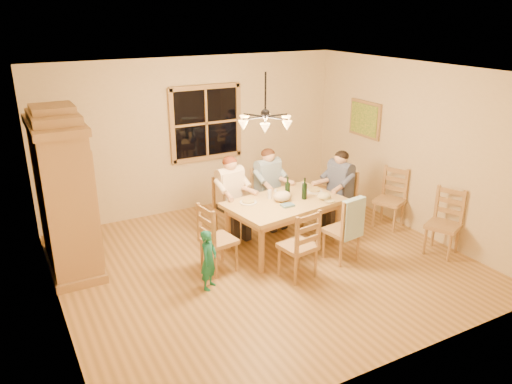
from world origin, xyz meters
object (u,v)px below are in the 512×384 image
chair_near_right (341,240)px  chair_end_right (338,211)px  armoire (65,197)px  chandelier (265,121)px  adult_woman (231,187)px  chair_far_right (268,208)px  chair_end_left (219,250)px  adult_plaid_man (268,178)px  child (209,260)px  dining_table (284,207)px  chair_far_left (231,219)px  wine_bottle_b (304,188)px  wine_bottle_a (288,188)px  chair_near_left (297,256)px  adult_slate_man (340,180)px  chair_spare_back (388,209)px  chair_spare_front (442,235)px

chair_near_right → chair_end_right: size_ratio=1.00×
armoire → chair_near_right: armoire is taller
chandelier → adult_woman: bearing=91.5°
chair_far_right → chair_end_left: 1.69m
chair_end_right → adult_plaid_man: bearing=46.6°
child → adult_plaid_man: bearing=-1.5°
dining_table → chandelier: bearing=-148.8°
dining_table → adult_woman: size_ratio=2.08×
chandelier → armoire: bearing=153.8°
chair_far_left → wine_bottle_b: wine_bottle_b is taller
chair_near_right → chair_end_right: 1.09m
wine_bottle_a → dining_table: bearing=-143.1°
chair_far_left → chair_near_right: bearing=117.9°
chair_far_left → chair_near_left: 1.59m
wine_bottle_b → chair_far_right: bearing=96.5°
chair_far_right → adult_slate_man: size_ratio=1.13×
armoire → chair_end_left: size_ratio=2.32×
chair_end_right → chair_near_left: bearing=116.6°
chair_end_left → chair_near_left: bearing=43.3°
chandelier → child: (-0.96, -0.24, -1.67)m
adult_plaid_man → chair_spare_back: bearing=141.6°
chandelier → adult_slate_man: (1.66, 0.48, -1.24)m
chandelier → chair_far_right: (0.71, 1.14, -1.77)m
armoire → dining_table: (2.93, -0.89, -0.40)m
chair_end_right → adult_plaid_man: (-0.95, 0.66, 0.54)m
wine_bottle_a → chair_end_right: bearing=5.1°
chair_far_right → wine_bottle_a: size_ratio=3.00×
chair_near_right → chair_spare_front: 1.52m
wine_bottle_b → chair_spare_back: wine_bottle_b is taller
adult_woman → chair_spare_back: size_ratio=0.88×
adult_woman → child: 1.64m
dining_table → adult_slate_man: size_ratio=2.08×
wine_bottle_b → chair_near_right: bearing=-71.1°
dining_table → child: size_ratio=2.23×
child → chair_far_left: bearing=12.6°
adult_plaid_man → chair_near_left: bearing=64.8°
dining_table → wine_bottle_b: 0.42m
chandelier → chair_far_left: 2.05m
child → chair_spare_back: bearing=-34.6°
adult_woman → wine_bottle_b: adult_woman is taller
chandelier → dining_table: (0.51, 0.31, -1.42)m
adult_plaid_man → wine_bottle_a: adult_plaid_man is taller
dining_table → chair_near_left: (-0.30, -0.85, -0.35)m
wine_bottle_b → dining_table: bearing=167.3°
chair_near_left → wine_bottle_a: bearing=58.0°
adult_woman → armoire: bearing=-12.4°
chandelier → chair_near_right: bearing=-21.9°
adult_slate_man → chair_end_left: bearing=90.0°
chandelier → chair_far_left: bearing=91.5°
chair_far_right → chair_end_left: bearing=28.0°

